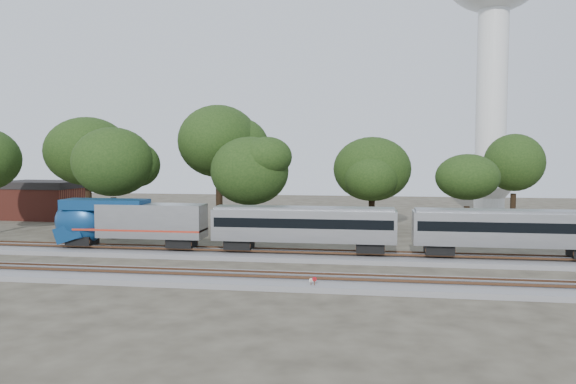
{
  "coord_description": "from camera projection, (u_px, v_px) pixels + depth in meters",
  "views": [
    {
      "loc": [
        10.54,
        -43.3,
        9.4
      ],
      "look_at": [
        3.2,
        5.0,
        5.98
      ],
      "focal_mm": 35.0,
      "sensor_mm": 36.0,
      "label": 1
    }
  ],
  "objects": [
    {
      "name": "tree_4",
      "position": [
        250.0,
        171.0,
        59.7
      ],
      "size": [
        7.59,
        7.59,
        10.7
      ],
      "color": "black",
      "rests_on": "ground"
    },
    {
      "name": "tree_6",
      "position": [
        467.0,
        177.0,
        60.02
      ],
      "size": [
        6.93,
        6.93,
        9.76
      ],
      "color": "black",
      "rests_on": "ground"
    },
    {
      "name": "train",
      "position": [
        513.0,
        228.0,
        47.3
      ],
      "size": [
        85.08,
        2.93,
        4.31
      ],
      "color": "#B5B8BD",
      "rests_on": "ground"
    },
    {
      "name": "track_near",
      "position": [
        226.0,
        279.0,
        40.98
      ],
      "size": [
        160.0,
        5.0,
        0.73
      ],
      "color": "slate",
      "rests_on": "ground"
    },
    {
      "name": "switch_stand_red",
      "position": [
        314.0,
        282.0,
        38.12
      ],
      "size": [
        0.31,
        0.06,
        0.98
      ],
      "rotation": [
        0.0,
        0.0,
        0.05
      ],
      "color": "#512D19",
      "rests_on": "ground"
    },
    {
      "name": "tree_1",
      "position": [
        87.0,
        151.0,
        70.01
      ],
      "size": [
        9.74,
        9.74,
        13.73
      ],
      "color": "black",
      "rests_on": "ground"
    },
    {
      "name": "switch_lever",
      "position": [
        316.0,
        287.0,
        38.83
      ],
      "size": [
        0.56,
        0.42,
        0.3
      ],
      "primitive_type": "cube",
      "rotation": [
        0.0,
        0.0,
        0.27
      ],
      "color": "#512D19",
      "rests_on": "ground"
    },
    {
      "name": "switch_stand_white",
      "position": [
        311.0,
        283.0,
        38.23
      ],
      "size": [
        0.28,
        0.05,
        0.87
      ],
      "rotation": [
        0.0,
        0.0,
        0.06
      ],
      "color": "#512D19",
      "rests_on": "ground"
    },
    {
      "name": "tree_5",
      "position": [
        372.0,
        169.0,
        68.98
      ],
      "size": [
        7.53,
        7.53,
        10.61
      ],
      "color": "black",
      "rests_on": "ground"
    },
    {
      "name": "brick_building",
      "position": [
        42.0,
        200.0,
        80.57
      ],
      "size": [
        11.63,
        8.58,
        5.35
      ],
      "rotation": [
        0.0,
        0.0,
        -0.07
      ],
      "color": "maroon",
      "rests_on": "ground"
    },
    {
      "name": "ground",
      "position": [
        239.0,
        270.0,
        44.94
      ],
      "size": [
        160.0,
        160.0,
        0.0
      ],
      "primitive_type": "plane",
      "color": "#383328",
      "rests_on": "ground"
    },
    {
      "name": "tree_7",
      "position": [
        514.0,
        163.0,
        68.33
      ],
      "size": [
        8.35,
        8.35,
        11.77
      ],
      "color": "black",
      "rests_on": "ground"
    },
    {
      "name": "tree_3",
      "position": [
        219.0,
        141.0,
        65.9
      ],
      "size": [
        10.92,
        10.92,
        15.4
      ],
      "color": "black",
      "rests_on": "ground"
    },
    {
      "name": "track_far",
      "position": [
        255.0,
        254.0,
        50.84
      ],
      "size": [
        160.0,
        5.0,
        0.73
      ],
      "color": "slate",
      "rests_on": "ground"
    },
    {
      "name": "tree_2",
      "position": [
        113.0,
        162.0,
        60.8
      ],
      "size": [
        8.56,
        8.56,
        12.06
      ],
      "color": "black",
      "rests_on": "ground"
    }
  ]
}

